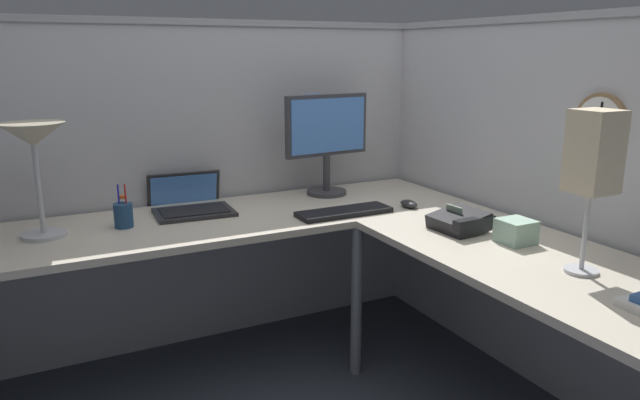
{
  "coord_description": "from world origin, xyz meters",
  "views": [
    {
      "loc": [
        -1.11,
        -1.97,
        1.43
      ],
      "look_at": [
        0.03,
        0.26,
        0.81
      ],
      "focal_mm": 33.53,
      "sensor_mm": 36.0,
      "label": 1
    }
  ],
  "objects_px": {
    "wall_clock": "(601,123)",
    "tissue_box": "(516,231)",
    "pen_cup": "(123,215)",
    "keyboard": "(344,212)",
    "laptop": "(190,204)",
    "desk_lamp_dome": "(33,144)",
    "monitor": "(327,137)",
    "computer_mouse": "(409,204)",
    "office_phone": "(460,222)",
    "desk_lamp_paper": "(594,157)"
  },
  "relations": [
    {
      "from": "monitor",
      "to": "keyboard",
      "type": "distance_m",
      "value": 0.48
    },
    {
      "from": "keyboard",
      "to": "wall_clock",
      "type": "xyz_separation_m",
      "value": [
        0.67,
        -0.74,
        0.44
      ]
    },
    {
      "from": "pen_cup",
      "to": "tissue_box",
      "type": "relative_size",
      "value": 1.5
    },
    {
      "from": "computer_mouse",
      "to": "desk_lamp_paper",
      "type": "bearing_deg",
      "value": -89.07
    },
    {
      "from": "laptop",
      "to": "desk_lamp_dome",
      "type": "height_order",
      "value": "desk_lamp_dome"
    },
    {
      "from": "desk_lamp_paper",
      "to": "tissue_box",
      "type": "relative_size",
      "value": 4.42
    },
    {
      "from": "desk_lamp_paper",
      "to": "laptop",
      "type": "bearing_deg",
      "value": 123.92
    },
    {
      "from": "computer_mouse",
      "to": "tissue_box",
      "type": "distance_m",
      "value": 0.62
    },
    {
      "from": "pen_cup",
      "to": "keyboard",
      "type": "bearing_deg",
      "value": -14.74
    },
    {
      "from": "desk_lamp_dome",
      "to": "laptop",
      "type": "bearing_deg",
      "value": 14.14
    },
    {
      "from": "tissue_box",
      "to": "office_phone",
      "type": "bearing_deg",
      "value": 111.69
    },
    {
      "from": "laptop",
      "to": "pen_cup",
      "type": "height_order",
      "value": "pen_cup"
    },
    {
      "from": "laptop",
      "to": "desk_lamp_dome",
      "type": "relative_size",
      "value": 0.9
    },
    {
      "from": "keyboard",
      "to": "laptop",
      "type": "bearing_deg",
      "value": 145.53
    },
    {
      "from": "laptop",
      "to": "monitor",
      "type": "bearing_deg",
      "value": -2.08
    },
    {
      "from": "laptop",
      "to": "pen_cup",
      "type": "distance_m",
      "value": 0.36
    },
    {
      "from": "laptop",
      "to": "wall_clock",
      "type": "relative_size",
      "value": 1.82
    },
    {
      "from": "desk_lamp_dome",
      "to": "wall_clock",
      "type": "bearing_deg",
      "value": -27.71
    },
    {
      "from": "pen_cup",
      "to": "wall_clock",
      "type": "xyz_separation_m",
      "value": [
        1.57,
        -0.97,
        0.4
      ]
    },
    {
      "from": "monitor",
      "to": "computer_mouse",
      "type": "distance_m",
      "value": 0.54
    },
    {
      "from": "laptop",
      "to": "keyboard",
      "type": "height_order",
      "value": "laptop"
    },
    {
      "from": "pen_cup",
      "to": "wall_clock",
      "type": "relative_size",
      "value": 0.82
    },
    {
      "from": "keyboard",
      "to": "desk_lamp_dome",
      "type": "bearing_deg",
      "value": 168.47
    },
    {
      "from": "tissue_box",
      "to": "wall_clock",
      "type": "xyz_separation_m",
      "value": [
        0.29,
        -0.09,
        0.4
      ]
    },
    {
      "from": "keyboard",
      "to": "desk_lamp_paper",
      "type": "height_order",
      "value": "desk_lamp_paper"
    },
    {
      "from": "computer_mouse",
      "to": "laptop",
      "type": "bearing_deg",
      "value": 154.65
    },
    {
      "from": "monitor",
      "to": "desk_lamp_dome",
      "type": "height_order",
      "value": "monitor"
    },
    {
      "from": "laptop",
      "to": "tissue_box",
      "type": "relative_size",
      "value": 3.34
    },
    {
      "from": "pen_cup",
      "to": "computer_mouse",
      "type": "bearing_deg",
      "value": -12.24
    },
    {
      "from": "keyboard",
      "to": "wall_clock",
      "type": "height_order",
      "value": "wall_clock"
    },
    {
      "from": "monitor",
      "to": "laptop",
      "type": "height_order",
      "value": "monitor"
    },
    {
      "from": "keyboard",
      "to": "pen_cup",
      "type": "distance_m",
      "value": 0.94
    },
    {
      "from": "laptop",
      "to": "computer_mouse",
      "type": "bearing_deg",
      "value": -25.35
    },
    {
      "from": "keyboard",
      "to": "computer_mouse",
      "type": "relative_size",
      "value": 4.13
    },
    {
      "from": "keyboard",
      "to": "desk_lamp_paper",
      "type": "distance_m",
      "value": 1.1
    },
    {
      "from": "keyboard",
      "to": "tissue_box",
      "type": "height_order",
      "value": "tissue_box"
    },
    {
      "from": "keyboard",
      "to": "desk_lamp_dome",
      "type": "distance_m",
      "value": 1.28
    },
    {
      "from": "desk_lamp_dome",
      "to": "monitor",
      "type": "bearing_deg",
      "value": 5.67
    },
    {
      "from": "desk_lamp_dome",
      "to": "desk_lamp_paper",
      "type": "height_order",
      "value": "desk_lamp_paper"
    },
    {
      "from": "keyboard",
      "to": "pen_cup",
      "type": "bearing_deg",
      "value": 165.33
    },
    {
      "from": "desk_lamp_paper",
      "to": "wall_clock",
      "type": "xyz_separation_m",
      "value": [
        0.33,
        0.24,
        0.06
      ]
    },
    {
      "from": "wall_clock",
      "to": "tissue_box",
      "type": "bearing_deg",
      "value": 162.81
    },
    {
      "from": "desk_lamp_paper",
      "to": "tissue_box",
      "type": "height_order",
      "value": "desk_lamp_paper"
    },
    {
      "from": "keyboard",
      "to": "pen_cup",
      "type": "height_order",
      "value": "pen_cup"
    },
    {
      "from": "office_phone",
      "to": "wall_clock",
      "type": "relative_size",
      "value": 0.98
    },
    {
      "from": "monitor",
      "to": "keyboard",
      "type": "relative_size",
      "value": 1.16
    },
    {
      "from": "monitor",
      "to": "pen_cup",
      "type": "relative_size",
      "value": 2.78
    },
    {
      "from": "monitor",
      "to": "office_phone",
      "type": "distance_m",
      "value": 0.87
    },
    {
      "from": "monitor",
      "to": "office_phone",
      "type": "xyz_separation_m",
      "value": [
        0.18,
        -0.81,
        -0.26
      ]
    },
    {
      "from": "computer_mouse",
      "to": "desk_lamp_dome",
      "type": "height_order",
      "value": "desk_lamp_dome"
    }
  ]
}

